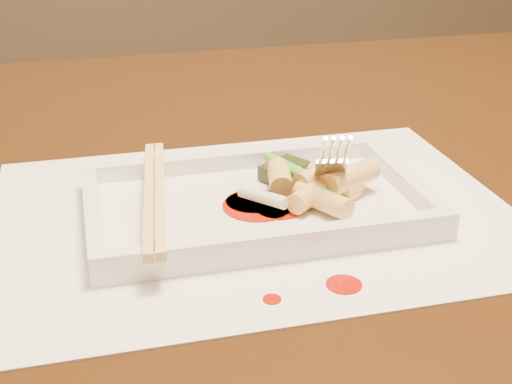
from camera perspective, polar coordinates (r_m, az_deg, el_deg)
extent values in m
cube|color=black|center=(0.66, 6.81, 0.47)|extent=(1.40, 0.90, 0.04)
cube|color=white|center=(0.56, 0.00, -1.74)|extent=(0.40, 0.30, 0.00)
cylinder|color=#AC1405|center=(0.47, 7.05, -7.35)|extent=(0.02, 0.02, 0.00)
cylinder|color=#AC1405|center=(0.45, 1.29, -8.57)|extent=(0.01, 0.01, 0.00)
cube|color=white|center=(0.56, 0.00, -1.30)|extent=(0.26, 0.16, 0.01)
cube|color=white|center=(0.62, -1.69, 2.58)|extent=(0.26, 0.01, 0.01)
cube|color=white|center=(0.49, 2.14, -3.91)|extent=(0.26, 0.01, 0.01)
cube|color=white|center=(0.54, -12.92, -1.67)|extent=(0.01, 0.14, 0.01)
cube|color=white|center=(0.59, 11.73, 0.99)|extent=(0.01, 0.14, 0.01)
cube|color=black|center=(0.59, 2.32, 1.72)|extent=(0.05, 0.04, 0.01)
cylinder|color=#EAEACC|center=(0.54, 0.57, -0.40)|extent=(0.03, 0.04, 0.01)
cylinder|color=green|center=(0.58, 3.56, 1.52)|extent=(0.04, 0.08, 0.01)
cube|color=#E3C271|center=(0.53, -8.55, -0.19)|extent=(0.03, 0.19, 0.01)
cube|color=#E3C271|center=(0.54, -7.70, -0.10)|extent=(0.03, 0.19, 0.01)
cylinder|color=#AC1405|center=(0.55, 1.84, -1.35)|extent=(0.04, 0.04, 0.00)
cylinder|color=#AC1405|center=(0.56, -0.20, -0.76)|extent=(0.04, 0.04, 0.00)
cylinder|color=#AC1405|center=(0.55, 0.13, -1.09)|extent=(0.05, 0.05, 0.00)
cylinder|color=#FFDC77|center=(0.55, 4.46, -0.20)|extent=(0.05, 0.04, 0.02)
cylinder|color=#FFDC77|center=(0.54, 5.36, -0.63)|extent=(0.04, 0.05, 0.02)
cylinder|color=#FFDC77|center=(0.56, 7.59, 1.17)|extent=(0.05, 0.04, 0.02)
cylinder|color=#FFDC77|center=(0.57, 1.92, 1.15)|extent=(0.03, 0.04, 0.02)
cylinder|color=#FFDC77|center=(0.57, 6.32, 1.03)|extent=(0.04, 0.05, 0.02)
cylinder|color=#FFDC77|center=(0.56, 4.90, 1.31)|extent=(0.04, 0.04, 0.02)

